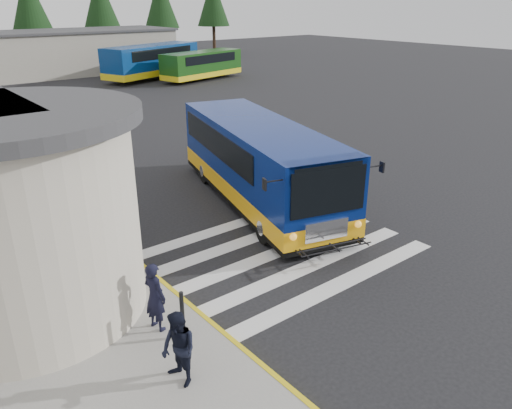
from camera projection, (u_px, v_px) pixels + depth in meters
ground at (271, 239)px, 15.78m from camera, size 140.00×140.00×0.00m
curb_strip at (98, 229)px, 16.29m from camera, size 0.12×34.00×0.16m
crosswalk at (276, 253)px, 14.92m from camera, size 8.00×5.35×0.01m
depot_building at (40, 54)px, 48.73m from camera, size 26.40×8.40×4.20m
tree_line at (12, 2)px, 52.89m from camera, size 58.40×4.40×10.00m
transit_bus at (260, 166)px, 18.17m from camera, size 5.71×10.74×2.95m
pedestrian_a at (155, 296)px, 10.99m from camera, size 0.52×0.67×1.64m
pedestrian_b at (179, 349)px, 9.40m from camera, size 0.63×0.78×1.55m
bollard at (182, 315)px, 10.76m from camera, size 0.09×0.09×1.15m
far_bus_a at (152, 60)px, 46.91m from camera, size 10.71×6.22×2.67m
far_bus_b at (202, 64)px, 46.39m from camera, size 8.92×4.40×2.22m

